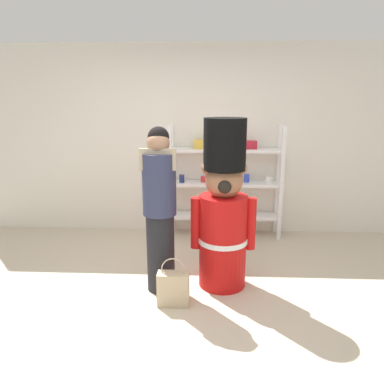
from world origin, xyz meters
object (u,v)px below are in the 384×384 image
Objects in this scene: teddy_bear_guard at (223,212)px; person_shopper at (160,208)px; merchandise_shelf at (225,181)px; shopping_bag at (173,288)px.

person_shopper is (-0.62, -0.12, 0.07)m from teddy_bear_guard.
merchandise_shelf is 1.46m from teddy_bear_guard.
person_shopper is 3.48× the size of shopping_bag.
teddy_bear_guard reaches higher than person_shopper.
merchandise_shelf is at bearing 66.36° from person_shopper.
shopping_bag is (-0.54, -1.87, -0.61)m from merchandise_shelf.
shopping_bag is (-0.47, -0.41, -0.62)m from teddy_bear_guard.
teddy_bear_guard is 0.63m from person_shopper.
merchandise_shelf reaches higher than shopping_bag.
merchandise_shelf is 0.95× the size of person_shopper.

